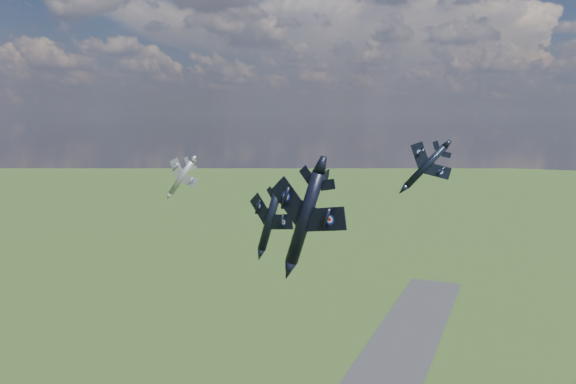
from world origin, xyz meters
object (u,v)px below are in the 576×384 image
at_px(jet_left_silver, 181,178).
at_px(jet_lead_navy, 270,221).
at_px(jet_high_navy, 425,167).
at_px(jet_right_navy, 305,218).

bearing_deg(jet_left_silver, jet_lead_navy, -32.43).
height_order(jet_lead_navy, jet_left_silver, jet_left_silver).
xyz_separation_m(jet_lead_navy, jet_high_navy, (21.50, 18.79, 7.92)).
relative_size(jet_lead_navy, jet_left_silver, 1.15).
relative_size(jet_right_navy, jet_high_navy, 1.22).
bearing_deg(jet_right_navy, jet_lead_navy, 136.57).
distance_m(jet_right_navy, jet_high_navy, 41.51).
relative_size(jet_lead_navy, jet_high_navy, 1.13).
height_order(jet_lead_navy, jet_right_navy, jet_right_navy).
bearing_deg(jet_left_silver, jet_right_navy, -41.56).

